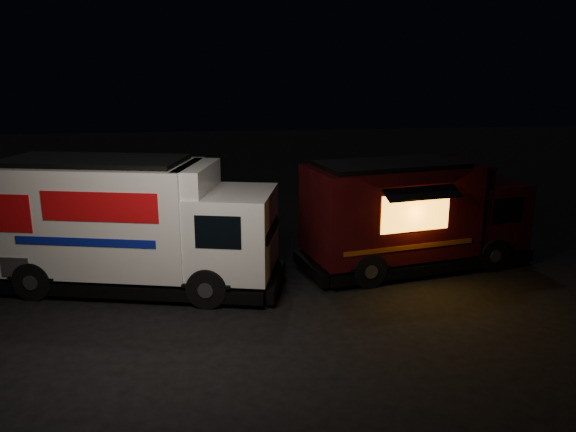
# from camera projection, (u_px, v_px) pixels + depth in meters

# --- Properties ---
(ground) EXTENTS (80.00, 80.00, 0.00)m
(ground) POSITION_uv_depth(u_px,v_px,m) (214.00, 290.00, 15.15)
(ground) COLOR black
(ground) RESTS_ON ground
(white_truck) EXTENTS (8.18, 4.43, 3.52)m
(white_truck) POSITION_uv_depth(u_px,v_px,m) (136.00, 224.00, 15.00)
(white_truck) COLOR white
(white_truck) RESTS_ON ground
(red_truck) EXTENTS (7.28, 3.87, 3.22)m
(red_truck) POSITION_uv_depth(u_px,v_px,m) (416.00, 214.00, 16.65)
(red_truck) COLOR #370B0A
(red_truck) RESTS_ON ground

